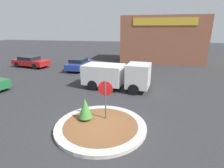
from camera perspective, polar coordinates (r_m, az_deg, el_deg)
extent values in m
plane|color=#2D2D30|center=(8.72, -3.68, -14.01)|extent=(120.00, 120.00, 0.00)
cylinder|color=#BCB7AD|center=(8.68, -3.69, -13.54)|extent=(4.38, 4.38, 0.16)
cylinder|color=brown|center=(8.68, -3.69, -13.53)|extent=(3.59, 3.59, 0.16)
cylinder|color=#4C4C51|center=(8.76, -2.12, -5.81)|extent=(0.07, 0.07, 2.18)
cylinder|color=#B71414|center=(8.51, -2.17, -1.49)|extent=(0.75, 0.03, 0.75)
cylinder|color=brown|center=(9.13, -8.59, -10.96)|extent=(0.08, 0.08, 0.12)
cone|color=#3D7F33|center=(8.88, -8.75, -7.77)|extent=(0.70, 0.70, 1.00)
cube|color=silver|center=(13.26, 8.61, 2.79)|extent=(1.83, 2.12, 1.74)
cube|color=silver|center=(14.00, -2.68, 3.29)|extent=(3.27, 2.36, 1.51)
cube|color=black|center=(13.10, 11.15, 3.86)|extent=(0.21, 1.76, 0.61)
cylinder|color=black|center=(14.41, 8.52, 0.58)|extent=(0.82, 0.30, 0.80)
cylinder|color=black|center=(12.62, 6.99, -1.82)|extent=(0.82, 0.30, 0.80)
cylinder|color=black|center=(15.24, -3.35, 1.68)|extent=(0.82, 0.30, 0.80)
cylinder|color=black|center=(13.56, -6.31, -0.42)|extent=(0.82, 0.30, 0.80)
cube|color=#93563D|center=(26.83, 15.96, 13.82)|extent=(11.09, 6.00, 6.24)
cube|color=gold|center=(23.78, 16.77, 18.94)|extent=(7.76, 0.08, 0.90)
cylinder|color=black|center=(16.27, -31.88, -0.32)|extent=(0.64, 0.30, 0.62)
cube|color=navy|center=(20.76, -10.55, 6.29)|extent=(1.76, 4.35, 0.64)
cube|color=black|center=(20.48, -10.87, 7.60)|extent=(1.54, 2.09, 0.41)
cylinder|color=black|center=(22.34, -11.09, 6.34)|extent=(0.19, 0.69, 0.69)
cylinder|color=black|center=(21.75, -7.18, 6.24)|extent=(0.19, 0.69, 0.69)
cylinder|color=black|center=(19.96, -14.13, 4.82)|extent=(0.19, 0.69, 0.69)
cylinder|color=black|center=(19.30, -9.85, 4.67)|extent=(0.19, 0.69, 0.69)
cube|color=#B21919|center=(24.05, -24.93, 6.44)|extent=(4.84, 2.58, 0.61)
cube|color=black|center=(24.14, -25.46, 7.65)|extent=(2.44, 1.97, 0.41)
cylinder|color=black|center=(23.68, -20.98, 6.13)|extent=(0.71, 0.31, 0.69)
cylinder|color=black|center=(22.50, -23.90, 5.24)|extent=(0.71, 0.31, 0.69)
cylinder|color=black|center=(25.70, -25.68, 6.38)|extent=(0.71, 0.31, 0.69)
cylinder|color=black|center=(24.61, -28.57, 5.55)|extent=(0.71, 0.31, 0.69)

